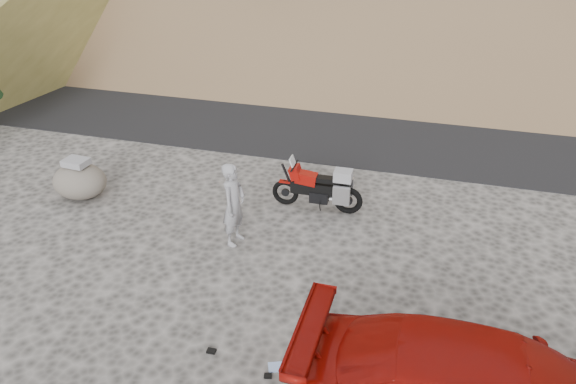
% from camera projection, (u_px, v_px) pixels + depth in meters
% --- Properties ---
extents(ground, '(140.00, 140.00, 0.00)m').
position_uv_depth(ground, '(257.00, 277.00, 11.55)').
color(ground, '#3C3A37').
rests_on(ground, ground).
extents(road, '(120.00, 7.00, 0.05)m').
position_uv_depth(road, '(341.00, 121.00, 19.13)').
color(road, black).
rests_on(road, ground).
extents(motorcycle, '(2.28, 0.66, 1.36)m').
position_uv_depth(motorcycle, '(321.00, 188.00, 13.68)').
color(motorcycle, black).
rests_on(motorcycle, ground).
extents(man, '(0.54, 0.76, 1.94)m').
position_uv_depth(man, '(236.00, 241.00, 12.69)').
color(man, '#929297').
rests_on(man, ground).
extents(boulder, '(1.66, 1.53, 1.08)m').
position_uv_depth(boulder, '(80.00, 180.00, 14.29)').
color(boulder, '#5E5750').
rests_on(boulder, ground).
extents(gear_white_cloth, '(0.40, 0.36, 0.01)m').
position_uv_depth(gear_white_cloth, '(368.00, 327.00, 10.24)').
color(gear_white_cloth, white).
rests_on(gear_white_cloth, ground).
extents(gear_blue_mat, '(0.46, 0.36, 0.17)m').
position_uv_depth(gear_blue_mat, '(387.00, 341.00, 9.81)').
color(gear_blue_mat, navy).
rests_on(gear_blue_mat, ground).
extents(gear_bottle, '(0.09, 0.09, 0.20)m').
position_uv_depth(gear_bottle, '(425.00, 360.00, 9.40)').
color(gear_bottle, navy).
rests_on(gear_bottle, ground).
extents(gear_funnel, '(0.18, 0.18, 0.18)m').
position_uv_depth(gear_funnel, '(338.00, 370.00, 9.22)').
color(gear_funnel, red).
rests_on(gear_funnel, ground).
extents(gear_glove_a, '(0.16, 0.12, 0.04)m').
position_uv_depth(gear_glove_a, '(211.00, 351.00, 9.69)').
color(gear_glove_a, black).
rests_on(gear_glove_a, ground).
extents(gear_glove_b, '(0.15, 0.12, 0.04)m').
position_uv_depth(gear_glove_b, '(268.00, 376.00, 9.21)').
color(gear_glove_b, black).
rests_on(gear_glove_b, ground).
extents(gear_blue_cloth, '(0.37, 0.33, 0.01)m').
position_uv_depth(gear_blue_cloth, '(278.00, 367.00, 9.40)').
color(gear_blue_cloth, '#9CBBF1').
rests_on(gear_blue_cloth, ground).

